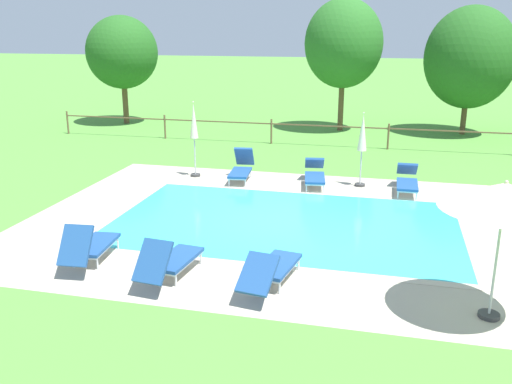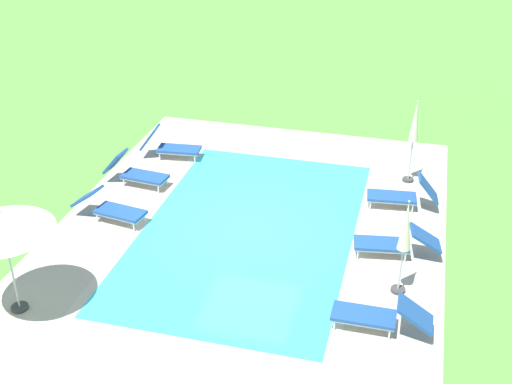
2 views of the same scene
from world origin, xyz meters
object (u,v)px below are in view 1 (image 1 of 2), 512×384
object	(u,v)px
sun_lounger_south_near_corner	(241,168)
tree_far_east	(470,58)
sun_lounger_north_near_steps	(407,180)
patio_umbrella_closed_row_centre	(362,137)
sun_lounger_north_far	(315,174)
tree_centre	(344,44)
patio_umbrella_open_foreground	(505,197)
patio_umbrella_closed_row_west	(194,126)
sun_lounger_north_end	(90,245)
sun_lounger_south_mid	(171,260)
sun_lounger_north_mid	(272,268)
tree_west_mid	(122,53)

from	to	relation	value
sun_lounger_south_near_corner	tree_far_east	xyz separation A→B (m)	(7.81, 10.19, 3.05)
sun_lounger_north_near_steps	patio_umbrella_closed_row_centre	world-z (taller)	patio_umbrella_closed_row_centre
sun_lounger_north_far	sun_lounger_south_near_corner	world-z (taller)	sun_lounger_south_near_corner
tree_centre	tree_far_east	world-z (taller)	tree_centre
sun_lounger_north_near_steps	patio_umbrella_open_foreground	bearing A→B (deg)	-80.41
sun_lounger_north_near_steps	tree_centre	distance (m)	11.04
patio_umbrella_open_foreground	patio_umbrella_closed_row_centre	size ratio (longest dim) A/B	1.05
sun_lounger_north_near_steps	patio_umbrella_open_foreground	xyz separation A→B (m)	(1.25, -7.41, 1.79)
sun_lounger_north_near_steps	patio_umbrella_closed_row_west	distance (m)	6.90
patio_umbrella_open_foreground	patio_umbrella_closed_row_west	size ratio (longest dim) A/B	0.98
sun_lounger_north_end	tree_far_east	distance (m)	19.79
sun_lounger_north_far	patio_umbrella_closed_row_centre	world-z (taller)	patio_umbrella_closed_row_centre
patio_umbrella_closed_row_west	sun_lounger_south_near_corner	bearing A→B (deg)	-3.45
patio_umbrella_closed_row_centre	sun_lounger_south_mid	bearing A→B (deg)	-112.79
sun_lounger_north_near_steps	tree_far_east	bearing A→B (deg)	75.63
sun_lounger_north_far	tree_centre	xyz separation A→B (m)	(-0.16, 9.89, 3.66)
sun_lounger_north_far	sun_lounger_south_mid	xyz separation A→B (m)	(-1.80, -7.37, 0.03)
patio_umbrella_open_foreground	sun_lounger_north_end	bearing A→B (deg)	176.68
patio_umbrella_closed_row_centre	sun_lounger_north_mid	bearing A→B (deg)	-99.16
sun_lounger_north_near_steps	patio_umbrella_closed_row_centre	size ratio (longest dim) A/B	0.88
sun_lounger_north_end	patio_umbrella_open_foreground	distance (m)	7.96
sun_lounger_north_mid	patio_umbrella_open_foreground	world-z (taller)	patio_umbrella_open_foreground
patio_umbrella_open_foreground	patio_umbrella_closed_row_west	xyz separation A→B (m)	(-8.03, 7.64, -0.49)
tree_west_mid	tree_centre	bearing A→B (deg)	3.01
patio_umbrella_closed_row_centre	patio_umbrella_closed_row_west	bearing A→B (deg)	-179.02
tree_west_mid	tree_far_east	size ratio (longest dim) A/B	0.94
tree_far_east	sun_lounger_south_mid	bearing A→B (deg)	-112.35
sun_lounger_south_mid	patio_umbrella_open_foreground	world-z (taller)	patio_umbrella_open_foreground
sun_lounger_north_far	patio_umbrella_closed_row_centre	distance (m)	1.84
tree_west_mid	tree_far_east	world-z (taller)	tree_far_east
sun_lounger_south_near_corner	patio_umbrella_closed_row_centre	bearing A→B (deg)	2.87
sun_lounger_north_far	sun_lounger_south_near_corner	xyz separation A→B (m)	(-2.38, 0.03, 0.03)
patio_umbrella_closed_row_west	tree_west_mid	xyz separation A→B (m)	(-7.05, 9.19, 1.86)
patio_umbrella_closed_row_west	tree_far_east	bearing A→B (deg)	46.99
sun_lounger_north_far	tree_west_mid	bearing A→B (deg)	139.83
sun_lounger_south_near_corner	patio_umbrella_closed_row_west	world-z (taller)	patio_umbrella_closed_row_west
sun_lounger_north_far	tree_far_east	distance (m)	11.98
patio_umbrella_closed_row_west	sun_lounger_north_near_steps	bearing A→B (deg)	-1.95
sun_lounger_north_near_steps	sun_lounger_north_end	xyz separation A→B (m)	(-6.49, -6.96, 0.03)
sun_lounger_north_mid	tree_west_mid	distance (m)	20.23
patio_umbrella_open_foreground	patio_umbrella_closed_row_west	bearing A→B (deg)	136.40
sun_lounger_north_far	patio_umbrella_closed_row_west	size ratio (longest dim) A/B	0.85
sun_lounger_north_end	tree_centre	size ratio (longest dim) A/B	0.31
sun_lounger_north_far	sun_lounger_south_mid	size ratio (longest dim) A/B	1.09
sun_lounger_south_mid	patio_umbrella_closed_row_centre	distance (m)	8.31
sun_lounger_north_near_steps	tree_west_mid	size ratio (longest dim) A/B	0.38
sun_lounger_north_mid	tree_far_east	size ratio (longest dim) A/B	0.36
sun_lounger_south_near_corner	tree_west_mid	xyz separation A→B (m)	(-8.65, 9.28, 3.14)
sun_lounger_north_near_steps	sun_lounger_south_near_corner	xyz separation A→B (m)	(-5.17, 0.13, 0.03)
patio_umbrella_closed_row_west	patio_umbrella_closed_row_centre	size ratio (longest dim) A/B	1.07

